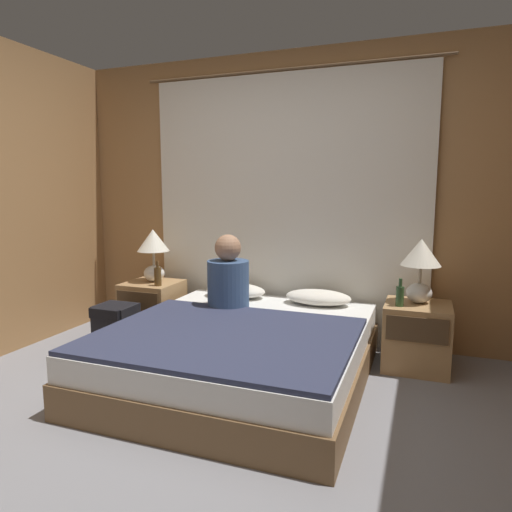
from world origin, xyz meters
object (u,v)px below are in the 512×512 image
(nightstand_right, at_px, (417,336))
(bed, at_px, (242,353))
(nightstand_left, at_px, (153,308))
(backpack_on_floor, at_px, (116,326))
(beer_bottle_on_left_stand, at_px, (158,276))
(person_left_in_bed, at_px, (228,278))
(beer_bottle_on_right_stand, at_px, (400,295))
(pillow_left, at_px, (235,290))
(pillow_right, at_px, (318,297))
(lamp_left, at_px, (153,248))
(lamp_right, at_px, (421,262))

(nightstand_right, bearing_deg, bed, -150.56)
(nightstand_left, xyz_separation_m, backpack_on_floor, (-0.01, -0.52, -0.02))
(bed, distance_m, beer_bottle_on_left_stand, 1.21)
(person_left_in_bed, distance_m, beer_bottle_on_left_stand, 0.74)
(nightstand_left, bearing_deg, beer_bottle_on_right_stand, -2.88)
(nightstand_right, relative_size, person_left_in_bed, 0.83)
(nightstand_right, distance_m, pillow_left, 1.53)
(nightstand_right, distance_m, pillow_right, 0.81)
(nightstand_left, distance_m, lamp_left, 0.55)
(beer_bottle_on_right_stand, bearing_deg, backpack_on_floor, -169.32)
(bed, xyz_separation_m, lamp_right, (1.15, 0.69, 0.61))
(bed, height_order, lamp_left, lamp_left)
(lamp_right, height_order, beer_bottle_on_right_stand, lamp_right)
(person_left_in_bed, relative_size, beer_bottle_on_left_stand, 2.69)
(person_left_in_bed, height_order, backpack_on_floor, person_left_in_bed)
(beer_bottle_on_right_stand, xyz_separation_m, backpack_on_floor, (-2.18, -0.41, -0.34))
(bed, bearing_deg, beer_bottle_on_right_stand, 27.85)
(bed, distance_m, lamp_left, 1.47)
(lamp_right, bearing_deg, lamp_left, 180.00)
(nightstand_left, xyz_separation_m, lamp_left, (0.00, 0.04, 0.55))
(beer_bottle_on_left_stand, xyz_separation_m, backpack_on_floor, (-0.15, -0.41, -0.35))
(lamp_left, distance_m, lamp_right, 2.29)
(bed, relative_size, lamp_right, 3.98)
(nightstand_left, distance_m, beer_bottle_on_left_stand, 0.37)
(lamp_right, height_order, backpack_on_floor, lamp_right)
(lamp_right, height_order, person_left_in_bed, person_left_in_bed)
(bed, height_order, nightstand_right, nightstand_right)
(lamp_left, height_order, backpack_on_floor, lamp_left)
(bed, xyz_separation_m, pillow_right, (0.37, 0.76, 0.26))
(beer_bottle_on_left_stand, distance_m, backpack_on_floor, 0.56)
(pillow_right, xyz_separation_m, beer_bottle_on_left_stand, (-1.38, -0.22, 0.13))
(lamp_right, bearing_deg, pillow_left, 177.24)
(beer_bottle_on_left_stand, relative_size, backpack_on_floor, 0.54)
(lamp_left, height_order, lamp_right, same)
(bed, height_order, person_left_in_bed, person_left_in_bed)
(pillow_left, bearing_deg, beer_bottle_on_left_stand, -160.85)
(beer_bottle_on_left_stand, height_order, beer_bottle_on_right_stand, beer_bottle_on_left_stand)
(bed, relative_size, pillow_left, 3.54)
(nightstand_left, height_order, lamp_left, lamp_left)
(lamp_right, height_order, beer_bottle_on_left_stand, lamp_right)
(lamp_right, xyz_separation_m, pillow_left, (-1.52, 0.07, -0.35))
(nightstand_right, distance_m, person_left_in_bed, 1.50)
(bed, relative_size, beer_bottle_on_left_stand, 8.75)
(person_left_in_bed, distance_m, backpack_on_floor, 1.01)
(nightstand_right, height_order, lamp_left, lamp_left)
(nightstand_right, xyz_separation_m, lamp_right, (0.00, 0.04, 0.55))
(bed, relative_size, pillow_right, 3.54)
(person_left_in_bed, bearing_deg, nightstand_right, 9.44)
(lamp_left, bearing_deg, beer_bottle_on_left_stand, -48.42)
(bed, height_order, beer_bottle_on_right_stand, beer_bottle_on_right_stand)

